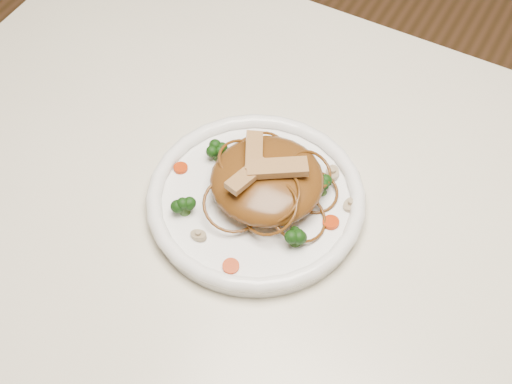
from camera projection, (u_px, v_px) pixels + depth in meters
The scene contains 19 objects.
table at pixel (307, 271), 1.03m from camera, with size 1.20×0.80×0.75m.
plate at pixel (256, 202), 0.97m from camera, with size 0.27×0.27×0.02m, color white.
noodle_mound at pixel (267, 180), 0.95m from camera, with size 0.14×0.14×0.05m, color #5C3311.
chicken_a at pixel (277, 168), 0.92m from camera, with size 0.07×0.02×0.01m, color tan.
chicken_b at pixel (254, 152), 0.94m from camera, with size 0.06×0.02×0.01m, color tan.
chicken_c at pixel (248, 175), 0.92m from camera, with size 0.06×0.02×0.01m, color tan.
broccoli_0 at pixel (322, 186), 0.96m from camera, with size 0.02×0.02×0.03m, color #10360B, non-canonical shape.
broccoli_1 at pixel (218, 151), 1.00m from camera, with size 0.02×0.02×0.03m, color #10360B, non-canonical shape.
broccoli_2 at pixel (184, 205), 0.94m from camera, with size 0.03×0.03×0.03m, color #10360B, non-canonical shape.
broccoli_3 at pixel (295, 236), 0.91m from camera, with size 0.03×0.03×0.03m, color #10360B, non-canonical shape.
carrot_0 at pixel (310, 177), 0.98m from camera, with size 0.02×0.02×0.01m, color #B23206.
carrot_1 at pixel (181, 168), 0.99m from camera, with size 0.02×0.02×0.01m, color #B23206.
carrot_2 at pixel (331, 222), 0.94m from camera, with size 0.02×0.02×0.01m, color #B23206.
carrot_3 at pixel (254, 143), 1.02m from camera, with size 0.02×0.02×0.01m, color #B23206.
carrot_4 at pixel (231, 266), 0.90m from camera, with size 0.02×0.02×0.01m, color #B23206.
mushroom_0 at pixel (199, 235), 0.93m from camera, with size 0.02×0.02×0.01m, color tan.
mushroom_1 at pixel (351, 205), 0.96m from camera, with size 0.02×0.02×0.01m, color tan.
mushroom_2 at pixel (216, 150), 1.01m from camera, with size 0.02×0.02×0.01m, color tan.
mushroom_3 at pixel (332, 173), 0.99m from camera, with size 0.02×0.02×0.01m, color tan.
Camera 1 is at (0.20, -0.51, 1.54)m, focal length 53.62 mm.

